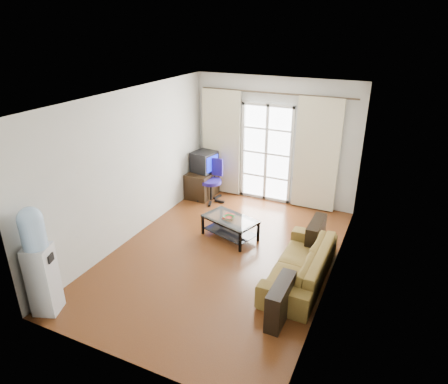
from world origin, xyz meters
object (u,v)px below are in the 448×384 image
(tv_stand, at_px, (203,184))
(crt_tv, at_px, (204,161))
(water_cooler, at_px, (39,259))
(sofa, at_px, (300,264))
(task_chair, at_px, (212,189))
(coffee_table, at_px, (230,225))

(tv_stand, xyz_separation_m, crt_tv, (0.00, 0.07, 0.52))
(water_cooler, bearing_deg, crt_tv, 68.76)
(sofa, height_order, water_cooler, water_cooler)
(crt_tv, bearing_deg, sofa, -28.24)
(task_chair, bearing_deg, tv_stand, 150.88)
(sofa, relative_size, tv_stand, 2.45)
(coffee_table, height_order, tv_stand, tv_stand)
(sofa, distance_m, tv_stand, 3.65)
(sofa, bearing_deg, tv_stand, -127.27)
(coffee_table, bearing_deg, crt_tv, 131.01)
(sofa, distance_m, water_cooler, 3.74)
(crt_tv, xyz_separation_m, task_chair, (0.32, -0.23, -0.53))
(task_chair, height_order, water_cooler, water_cooler)
(tv_stand, distance_m, water_cooler, 4.47)
(task_chair, bearing_deg, sofa, -39.92)
(coffee_table, height_order, water_cooler, water_cooler)
(tv_stand, relative_size, task_chair, 0.84)
(tv_stand, height_order, water_cooler, water_cooler)
(sofa, height_order, coffee_table, sofa)
(coffee_table, distance_m, tv_stand, 2.04)
(tv_stand, bearing_deg, sofa, -36.16)
(coffee_table, height_order, crt_tv, crt_tv)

